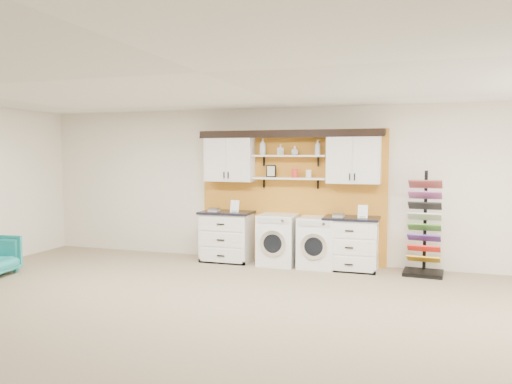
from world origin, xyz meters
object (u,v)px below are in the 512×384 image
(base_cabinet_right, at_px, (351,243))
(sample_rack, at_px, (424,242))
(base_cabinet_left, at_px, (227,236))
(dryer, at_px, (317,242))
(washer, at_px, (278,240))

(base_cabinet_right, bearing_deg, sample_rack, 0.19)
(base_cabinet_left, xyz_separation_m, dryer, (1.68, -0.00, -0.02))
(base_cabinet_left, bearing_deg, sample_rack, 0.06)
(dryer, height_order, sample_rack, sample_rack)
(sample_rack, bearing_deg, base_cabinet_right, -175.19)
(base_cabinet_right, distance_m, dryer, 0.58)
(base_cabinet_left, relative_size, dryer, 1.07)
(washer, height_order, dryer, washer)
(base_cabinet_right, relative_size, sample_rack, 0.54)
(dryer, distance_m, sample_rack, 1.75)
(dryer, xyz_separation_m, sample_rack, (1.75, 0.01, 0.10))
(base_cabinet_left, xyz_separation_m, washer, (0.97, -0.00, -0.01))
(sample_rack, bearing_deg, dryer, -175.14)
(washer, xyz_separation_m, sample_rack, (2.46, 0.01, 0.09))
(base_cabinet_left, relative_size, sample_rack, 0.55)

